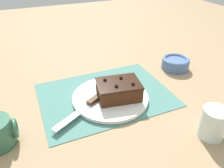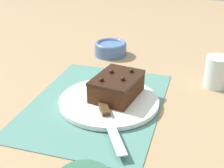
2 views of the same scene
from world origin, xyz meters
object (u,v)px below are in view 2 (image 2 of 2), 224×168
(cake_plate, at_px, (109,101))
(chocolate_cake, at_px, (117,86))
(serving_knife, at_px, (107,116))
(drinking_glass, at_px, (217,72))
(small_bowl, at_px, (111,48))

(cake_plate, relative_size, chocolate_cake, 1.67)
(serving_knife, xyz_separation_m, drinking_glass, (0.28, -0.25, 0.02))
(cake_plate, bearing_deg, small_bowl, 16.31)
(cake_plate, xyz_separation_m, small_bowl, (0.35, 0.10, 0.02))
(serving_knife, distance_m, drinking_glass, 0.38)
(chocolate_cake, xyz_separation_m, small_bowl, (0.33, 0.12, -0.02))
(cake_plate, height_order, serving_knife, serving_knife)
(cake_plate, bearing_deg, serving_knife, -165.77)
(drinking_glass, xyz_separation_m, small_bowl, (0.16, 0.37, -0.02))
(cake_plate, height_order, chocolate_cake, chocolate_cake)
(chocolate_cake, relative_size, drinking_glass, 1.72)
(cake_plate, bearing_deg, chocolate_cake, -31.48)
(drinking_glass, relative_size, small_bowl, 0.79)
(serving_knife, bearing_deg, small_bowl, -104.12)
(chocolate_cake, distance_m, small_bowl, 0.35)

